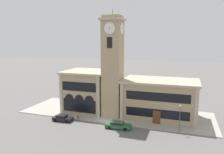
# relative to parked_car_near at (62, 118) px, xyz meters

# --- Properties ---
(ground_plane) EXTENTS (300.00, 300.00, 0.00)m
(ground_plane) POSITION_rel_parked_car_near_xyz_m (8.85, 1.53, -0.69)
(ground_plane) COLOR #605E5B
(sidewalk_kerb) EXTENTS (42.91, 13.82, 0.15)m
(sidewalk_kerb) POSITION_rel_parked_car_near_xyz_m (8.85, 8.44, -0.62)
(sidewalk_kerb) COLOR #A39E93
(sidewalk_kerb) RESTS_ON ground_plane
(clock_tower) EXTENTS (4.64, 4.64, 22.84)m
(clock_tower) POSITION_rel_parked_car_near_xyz_m (8.85, 6.36, 10.19)
(clock_tower) COLOR tan
(clock_tower) RESTS_ON ground_plane
(town_hall_left_wing) EXTENTS (10.52, 9.65, 9.50)m
(town_hall_left_wing) POSITION_rel_parked_car_near_xyz_m (1.66, 8.84, 4.09)
(town_hall_left_wing) COLOR tan
(town_hall_left_wing) RESTS_ON ground_plane
(town_hall_right_wing) EXTENTS (15.88, 9.65, 8.27)m
(town_hall_right_wing) POSITION_rel_parked_car_near_xyz_m (18.71, 8.85, 3.47)
(town_hall_right_wing) COLOR tan
(town_hall_right_wing) RESTS_ON ground_plane
(parked_car_near) EXTENTS (4.20, 1.92, 1.32)m
(parked_car_near) POSITION_rel_parked_car_near_xyz_m (0.00, 0.00, 0.00)
(parked_car_near) COLOR black
(parked_car_near) RESTS_ON ground_plane
(parked_car_mid) EXTENTS (4.95, 1.98, 1.36)m
(parked_car_mid) POSITION_rel_parked_car_near_xyz_m (12.03, -0.00, 0.02)
(parked_car_mid) COLOR #285633
(parked_car_mid) RESTS_ON ground_plane
(street_lamp) EXTENTS (0.36, 0.36, 4.98)m
(street_lamp) POSITION_rel_parked_car_near_xyz_m (23.12, 1.90, 2.80)
(street_lamp) COLOR #4C4C51
(street_lamp) RESTS_ON sidewalk_kerb
(fire_hydrant) EXTENTS (0.22, 0.22, 0.87)m
(fire_hydrant) POSITION_rel_parked_car_near_xyz_m (2.59, 1.90, -0.12)
(fire_hydrant) COLOR red
(fire_hydrant) RESTS_ON sidewalk_kerb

